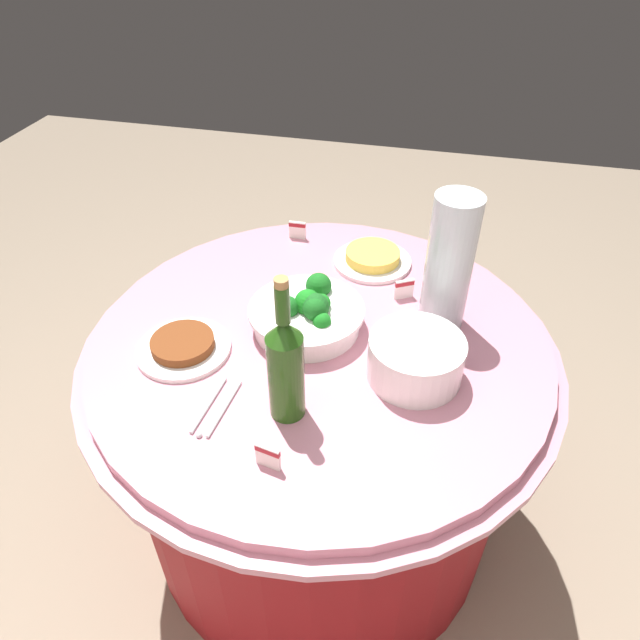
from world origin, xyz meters
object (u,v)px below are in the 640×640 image
Objects in this scene: food_plate_stir_fry at (183,346)px; label_placard_rear at (268,456)px; plate_stack at (416,359)px; food_plate_fried_egg at (372,258)px; label_placard_mid at (404,288)px; wine_bottle at (286,366)px; decorative_fruit_vase at (448,270)px; serving_tongs at (215,409)px; broccoli_bowl at (308,314)px; label_placard_front at (297,229)px.

label_placard_rear is (-0.29, 0.27, 0.02)m from food_plate_stir_fry.
plate_stack is 0.53m from food_plate_stir_fry.
food_plate_stir_fry is at bearing 51.89° from food_plate_fried_egg.
label_placard_mid reaches higher than food_plate_stir_fry.
label_placard_rear is (-0.00, 0.14, -0.10)m from wine_bottle.
decorative_fruit_vase is 2.03× the size of serving_tongs.
plate_stack is at bearing -152.77° from serving_tongs.
food_plate_stir_fry is (0.26, 0.15, -0.03)m from broccoli_bowl.
plate_stack is 0.46m from food_plate_fried_egg.
food_plate_fried_egg is (-0.23, -0.63, 0.01)m from serving_tongs.
wine_bottle is 0.20m from serving_tongs.
broccoli_bowl reaches higher than label_placard_rear.
serving_tongs is (0.12, 0.31, -0.04)m from broccoli_bowl.
label_placard_front is (0.16, -0.68, -0.10)m from wine_bottle.
wine_bottle is (-0.03, 0.27, 0.08)m from broccoli_bowl.
label_placard_front is (0.45, -0.30, -0.12)m from decorative_fruit_vase.
plate_stack is 3.82× the size of label_placard_mid.
food_plate_stir_fry is at bearing 4.67° from plate_stack.
decorative_fruit_vase is at bearing 146.25° from label_placard_front.
label_placard_front reaches higher than food_plate_stir_fry.
food_plate_stir_fry is (0.37, 0.47, -0.00)m from food_plate_fried_egg.
decorative_fruit_vase is at bearing -127.27° from wine_bottle.
wine_bottle is 0.33m from food_plate_stir_fry.
label_placard_mid is 0.62m from label_placard_rear.
label_placard_rear is at bearing 84.04° from food_plate_fried_egg.
broccoli_bowl reaches higher than serving_tongs.
label_placard_mid is (-0.33, -0.48, 0.03)m from serving_tongs.
wine_bottle is 0.17m from label_placard_rear.
food_plate_fried_egg reaches higher than serving_tongs.
decorative_fruit_vase is 0.64m from food_plate_stir_fry.
label_placard_rear is at bearing 101.47° from label_placard_front.
broccoli_bowl is 0.29m from wine_bottle.
label_placard_rear is at bearing 61.37° from decorative_fruit_vase.
serving_tongs is 0.21m from food_plate_stir_fry.
label_placard_front is at bearing -18.91° from food_plate_fried_egg.
label_placard_front is (-0.13, -0.55, 0.02)m from food_plate_stir_fry.
decorative_fruit_vase reaches higher than food_plate_stir_fry.
plate_stack is at bearing -127.87° from label_placard_rear.
broccoli_bowl is 0.35m from decorative_fruit_vase.
serving_tongs is 3.05× the size of label_placard_mid.
decorative_fruit_vase is (-0.31, -0.10, 0.11)m from broccoli_bowl.
broccoli_bowl reaches higher than plate_stack.
broccoli_bowl is 1.27× the size of food_plate_fried_egg.
broccoli_bowl is at bearing 108.76° from label_placard_front.
decorative_fruit_vase is 0.62m from serving_tongs.
decorative_fruit_vase reaches higher than serving_tongs.
plate_stack reaches higher than label_placard_front.
decorative_fruit_vase reaches higher than label_placard_front.
label_placard_front and label_placard_mid have the same top height.
food_plate_stir_fry is at bearing 34.55° from label_placard_mid.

